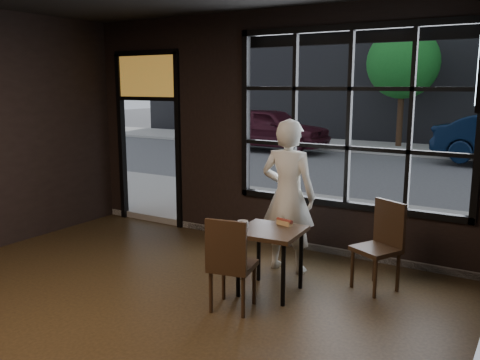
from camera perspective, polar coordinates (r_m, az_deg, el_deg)
The scene contains 13 objects.
floor at distance 4.81m, azimuth -18.96°, elevation -17.50°, with size 6.00×7.00×0.02m, color black.
wall_right at distance 2.72m, azimuth 23.06°, elevation -3.27°, with size 0.04×7.00×3.20m, color black.
window_frame at distance 6.51m, azimuth 12.16°, elevation 6.76°, with size 3.06×0.12×2.28m, color black.
stained_transom at distance 8.21m, azimuth -10.38°, elevation 11.42°, with size 1.20×0.06×0.70m, color orange.
street_asphalt at distance 26.93m, azimuth 24.35°, elevation 4.95°, with size 60.00×41.00×0.04m, color #545456.
cafe_table at distance 5.52m, azimuth 3.41°, elevation -9.05°, with size 0.66×0.66×0.71m, color black.
chair_near at distance 5.09m, azimuth -0.81°, elevation -9.25°, with size 0.42×0.42×0.96m, color black.
chair_window at distance 5.74m, azimuth 15.03°, elevation -7.24°, with size 0.42×0.42×0.97m, color black.
man at distance 6.05m, azimuth 5.43°, elevation -1.81°, with size 0.67×0.44×1.83m, color silver.
hotdog at distance 5.57m, azimuth 5.02°, elevation -4.77°, with size 0.20×0.08×0.06m, color tan, non-canonical shape.
cup at distance 5.38m, azimuth 0.30°, elevation -5.09°, with size 0.12×0.12×0.10m, color silver.
maroon_car at distance 17.17m, azimuth 3.48°, elevation 5.85°, with size 1.62×4.02×1.37m, color #39101B.
tree_left at distance 18.63m, azimuth 17.84°, elevation 12.39°, with size 2.45×2.45×4.18m.
Camera 1 is at (3.36, -2.63, 2.22)m, focal length 38.00 mm.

